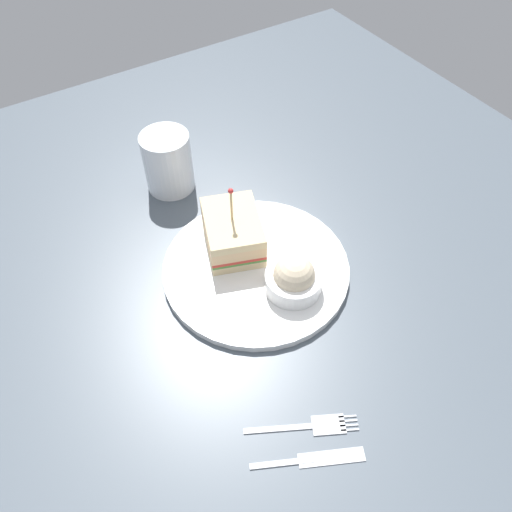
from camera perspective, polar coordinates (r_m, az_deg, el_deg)
name	(u,v)px	position (r cm, az deg, el deg)	size (l,w,h in cm)	color
ground_plane	(256,275)	(69.44, 0.00, -2.16)	(114.25, 114.25, 2.00)	#4C5660
plate	(256,268)	(68.23, 0.00, -1.37)	(25.01, 25.01, 1.07)	white
sandwich_half_center	(233,232)	(68.43, -2.63, 2.72)	(11.75, 10.18, 10.37)	beige
coleslaw_bowl	(294,278)	(64.20, 4.27, -2.49)	(7.35, 7.35, 5.29)	white
drink_glass	(168,164)	(78.67, -9.85, 10.15)	(7.31, 7.31, 9.34)	beige
fork	(314,426)	(58.02, 6.59, -18.42)	(6.78, 11.55, 0.35)	silver
knife	(314,459)	(56.79, 6.55, -21.75)	(6.21, 11.32, 0.35)	silver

